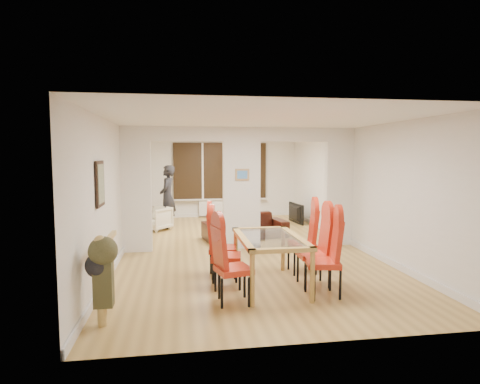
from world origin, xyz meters
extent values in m
cube|color=#B28C48|center=(0.00, 0.00, 0.00)|extent=(5.00, 9.00, 0.01)
cube|color=white|center=(0.00, 0.00, 1.30)|extent=(5.00, 0.18, 2.60)
cube|color=black|center=(0.00, 4.44, 1.50)|extent=(3.00, 0.08, 1.80)
cube|color=white|center=(0.00, 4.40, 0.30)|extent=(1.40, 0.08, 0.50)
sphere|color=orange|center=(0.30, 3.30, 2.15)|extent=(0.36, 0.36, 0.36)
cube|color=gray|center=(-2.47, -2.40, 1.60)|extent=(0.04, 0.52, 0.67)
cube|color=#4C8CD8|center=(0.00, -0.10, 1.60)|extent=(0.30, 0.03, 0.25)
imported|color=black|center=(0.25, 0.99, 0.29)|extent=(2.12, 1.11, 0.59)
imported|color=beige|center=(-1.97, 2.36, 0.31)|extent=(0.96, 0.96, 0.63)
imported|color=black|center=(-1.64, 2.67, 0.87)|extent=(0.70, 0.52, 1.73)
imported|color=black|center=(2.00, 2.92, 0.29)|extent=(1.02, 0.24, 0.58)
cylinder|color=#143F19|center=(0.22, 2.63, 0.35)|extent=(0.07, 0.07, 0.29)
imported|color=#322111|center=(0.09, 2.60, 0.23)|extent=(0.21, 0.21, 0.05)
camera|label=1|loc=(-1.33, -8.48, 2.02)|focal=30.00mm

